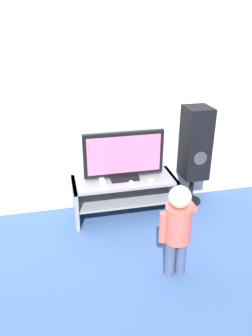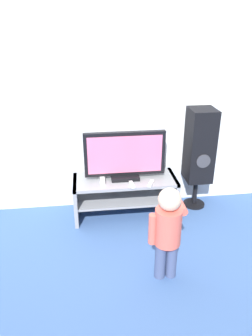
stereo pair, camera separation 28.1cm
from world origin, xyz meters
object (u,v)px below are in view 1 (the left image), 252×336
object	(u,v)px
speaker_tower	(195,145)
remote_secondary	(133,184)
remote_primary	(151,182)
game_console	(102,180)
child	(178,224)
television	(124,156)

from	to	relation	value
speaker_tower	remote_secondary	bearing A→B (deg)	-161.45
remote_primary	speaker_tower	xyz separation A→B (m)	(0.56, 0.25, 0.26)
remote_primary	remote_secondary	distance (m)	0.19
game_console	child	xyz separation A→B (m)	(0.44, -0.93, 0.03)
television	remote_primary	size ratio (longest dim) A/B	6.11
child	remote_secondary	bearing A→B (deg)	101.66
child	speaker_tower	distance (m)	1.21
remote_primary	child	xyz separation A→B (m)	(-0.03, -0.79, 0.04)
game_console	remote_primary	distance (m)	0.49
remote_secondary	child	size ratio (longest dim) A/B	0.16
speaker_tower	television	bearing A→B (deg)	-174.74
television	remote_primary	world-z (taller)	television
remote_primary	child	size ratio (longest dim) A/B	0.16
remote_primary	remote_secondary	xyz separation A→B (m)	(-0.19, -0.00, 0.00)
remote_secondary	television	bearing A→B (deg)	105.61
remote_secondary	game_console	bearing A→B (deg)	153.09
remote_secondary	speaker_tower	bearing A→B (deg)	18.55
television	speaker_tower	size ratio (longest dim) A/B	0.73
remote_secondary	speaker_tower	world-z (taller)	speaker_tower
game_console	remote_primary	size ratio (longest dim) A/B	1.34
television	speaker_tower	world-z (taller)	speaker_tower
child	speaker_tower	xyz separation A→B (m)	(0.58, 1.04, 0.22)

